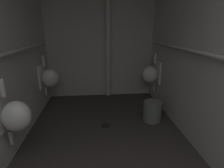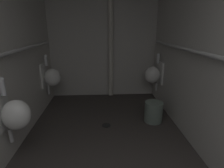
{
  "view_description": "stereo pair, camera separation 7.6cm",
  "coord_description": "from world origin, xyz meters",
  "px_view_note": "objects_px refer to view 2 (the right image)",
  "views": [
    {
      "loc": [
        -0.11,
        0.22,
        1.49
      ],
      "look_at": [
        0.09,
        2.4,
        0.8
      ],
      "focal_mm": 28.67,
      "sensor_mm": 36.0,
      "label": 1
    },
    {
      "loc": [
        -0.04,
        0.22,
        1.49
      ],
      "look_at": [
        0.09,
        2.4,
        0.8
      ],
      "focal_mm": 28.67,
      "sensor_mm": 36.0,
      "label": 2
    }
  ],
  "objects_px": {
    "standpipe_back_wall": "(111,35)",
    "floor_drain": "(106,125)",
    "urinal_left_mid": "(14,114)",
    "urinal_left_far": "(51,77)",
    "waste_bin": "(154,112)",
    "urinal_right_mid": "(154,74)"
  },
  "relations": [
    {
      "from": "urinal_right_mid",
      "to": "waste_bin",
      "type": "xyz_separation_m",
      "value": [
        -0.19,
        -0.76,
        -0.44
      ]
    },
    {
      "from": "urinal_left_far",
      "to": "urinal_right_mid",
      "type": "distance_m",
      "value": 1.97
    },
    {
      "from": "urinal_left_mid",
      "to": "floor_drain",
      "type": "relative_size",
      "value": 5.39
    },
    {
      "from": "standpipe_back_wall",
      "to": "waste_bin",
      "type": "xyz_separation_m",
      "value": [
        0.64,
        -1.19,
        -1.16
      ]
    },
    {
      "from": "floor_drain",
      "to": "urinal_left_far",
      "type": "bearing_deg",
      "value": 142.01
    },
    {
      "from": "urinal_right_mid",
      "to": "standpipe_back_wall",
      "type": "distance_m",
      "value": 1.18
    },
    {
      "from": "standpipe_back_wall",
      "to": "floor_drain",
      "type": "height_order",
      "value": "standpipe_back_wall"
    },
    {
      "from": "standpipe_back_wall",
      "to": "floor_drain",
      "type": "relative_size",
      "value": 18.67
    },
    {
      "from": "urinal_left_far",
      "to": "urinal_right_mid",
      "type": "bearing_deg",
      "value": 2.35
    },
    {
      "from": "urinal_right_mid",
      "to": "urinal_left_far",
      "type": "bearing_deg",
      "value": -177.65
    },
    {
      "from": "urinal_left_far",
      "to": "waste_bin",
      "type": "height_order",
      "value": "urinal_left_far"
    },
    {
      "from": "urinal_right_mid",
      "to": "floor_drain",
      "type": "height_order",
      "value": "urinal_right_mid"
    },
    {
      "from": "standpipe_back_wall",
      "to": "floor_drain",
      "type": "bearing_deg",
      "value": -96.26
    },
    {
      "from": "urinal_left_mid",
      "to": "waste_bin",
      "type": "relative_size",
      "value": 2.25
    },
    {
      "from": "urinal_right_mid",
      "to": "floor_drain",
      "type": "xyz_separation_m",
      "value": [
        -0.97,
        -0.86,
        -0.6
      ]
    },
    {
      "from": "standpipe_back_wall",
      "to": "urinal_left_mid",
      "type": "bearing_deg",
      "value": -119.59
    },
    {
      "from": "urinal_left_far",
      "to": "floor_drain",
      "type": "bearing_deg",
      "value": -37.99
    },
    {
      "from": "floor_drain",
      "to": "waste_bin",
      "type": "xyz_separation_m",
      "value": [
        0.78,
        0.1,
        0.16
      ]
    },
    {
      "from": "urinal_left_far",
      "to": "floor_drain",
      "type": "relative_size",
      "value": 5.39
    },
    {
      "from": "urinal_left_mid",
      "to": "urinal_right_mid",
      "type": "xyz_separation_m",
      "value": [
        1.97,
        1.59,
        0.0
      ]
    },
    {
      "from": "urinal_left_mid",
      "to": "standpipe_back_wall",
      "type": "bearing_deg",
      "value": 60.41
    },
    {
      "from": "urinal_right_mid",
      "to": "floor_drain",
      "type": "relative_size",
      "value": 5.39
    }
  ]
}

